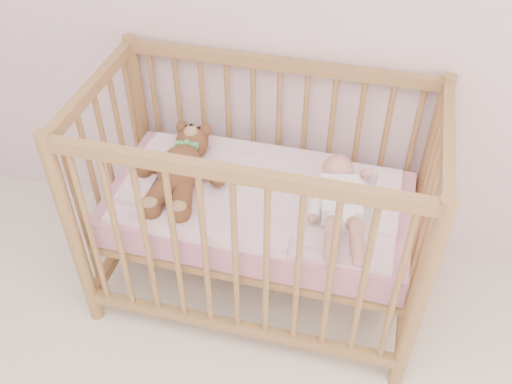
% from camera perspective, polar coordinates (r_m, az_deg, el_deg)
% --- Properties ---
extents(crib, '(1.36, 0.76, 1.00)m').
position_cam_1_polar(crib, '(2.33, 0.30, -1.39)').
color(crib, olive).
rests_on(crib, floor).
extents(mattress, '(1.22, 0.62, 0.13)m').
position_cam_1_polar(mattress, '(2.34, 0.30, -1.66)').
color(mattress, pink).
rests_on(mattress, crib).
extents(blanket, '(1.10, 0.58, 0.06)m').
position_cam_1_polar(blanket, '(2.29, 0.31, -0.30)').
color(blanket, '#F7AABB').
rests_on(blanket, mattress).
extents(baby, '(0.38, 0.62, 0.14)m').
position_cam_1_polar(baby, '(2.19, 8.45, -0.60)').
color(baby, white).
rests_on(baby, blanket).
extents(teddy_bear, '(0.43, 0.58, 0.15)m').
position_cam_1_polar(teddy_bear, '(2.30, -7.61, 2.27)').
color(teddy_bear, brown).
rests_on(teddy_bear, blanket).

